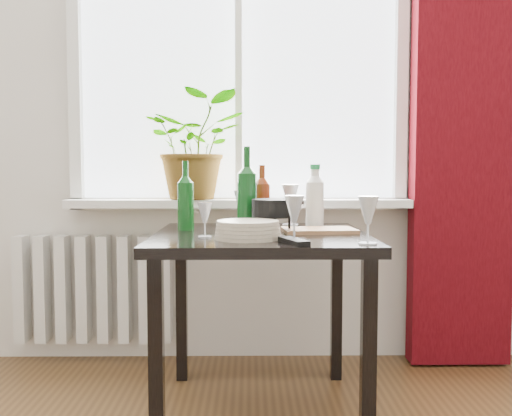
{
  "coord_description": "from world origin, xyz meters",
  "views": [
    {
      "loc": [
        0.06,
        -0.73,
        1.0
      ],
      "look_at": [
        0.08,
        1.55,
        0.84
      ],
      "focal_mm": 40.0,
      "sensor_mm": 36.0,
      "label": 1
    }
  ],
  "objects_px": {
    "cleaning_bottle": "(315,196)",
    "wineglass_back_center": "(290,204)",
    "fondue_pot": "(274,216)",
    "wine_bottle_right": "(247,188)",
    "wineglass_far_right": "(368,220)",
    "wineglass_front_right": "(294,218)",
    "radiator": "(94,289)",
    "tv_remote": "(294,241)",
    "wine_bottle_left": "(186,195)",
    "cutting_board": "(319,230)",
    "plate_stack": "(248,230)",
    "table": "(261,256)",
    "wineglass_front_left": "(205,220)",
    "potted_plant": "(196,146)",
    "bottle_amber": "(262,196)",
    "wineglass_back_left": "(241,208)"
  },
  "relations": [
    {
      "from": "cleaning_bottle",
      "to": "wineglass_back_center",
      "type": "relative_size",
      "value": 1.45
    },
    {
      "from": "fondue_pot",
      "to": "wine_bottle_right",
      "type": "bearing_deg",
      "value": 145.0
    },
    {
      "from": "wine_bottle_right",
      "to": "wineglass_far_right",
      "type": "relative_size",
      "value": 2.09
    },
    {
      "from": "cleaning_bottle",
      "to": "wineglass_front_right",
      "type": "xyz_separation_m",
      "value": [
        -0.13,
        -0.5,
        -0.06
      ]
    },
    {
      "from": "radiator",
      "to": "tv_remote",
      "type": "xyz_separation_m",
      "value": [
        0.96,
        -0.96,
        0.37
      ]
    },
    {
      "from": "wineglass_front_right",
      "to": "tv_remote",
      "type": "height_order",
      "value": "wineglass_front_right"
    },
    {
      "from": "radiator",
      "to": "fondue_pot",
      "type": "height_order",
      "value": "fondue_pot"
    },
    {
      "from": "radiator",
      "to": "wine_bottle_left",
      "type": "height_order",
      "value": "wine_bottle_left"
    },
    {
      "from": "cleaning_bottle",
      "to": "wineglass_back_center",
      "type": "bearing_deg",
      "value": 143.08
    },
    {
      "from": "fondue_pot",
      "to": "tv_remote",
      "type": "height_order",
      "value": "fondue_pot"
    },
    {
      "from": "wineglass_far_right",
      "to": "cutting_board",
      "type": "relative_size",
      "value": 0.59
    },
    {
      "from": "wine_bottle_right",
      "to": "plate_stack",
      "type": "bearing_deg",
      "value": -89.05
    },
    {
      "from": "wineglass_back_center",
      "to": "plate_stack",
      "type": "xyz_separation_m",
      "value": [
        -0.19,
        -0.5,
        -0.06
      ]
    },
    {
      "from": "wine_bottle_left",
      "to": "wineglass_front_right",
      "type": "xyz_separation_m",
      "value": [
        0.43,
        -0.39,
        -0.06
      ]
    },
    {
      "from": "plate_stack",
      "to": "wine_bottle_right",
      "type": "bearing_deg",
      "value": 90.95
    },
    {
      "from": "table",
      "to": "wine_bottle_right",
      "type": "bearing_deg",
      "value": 120.59
    },
    {
      "from": "wine_bottle_left",
      "to": "wineglass_front_left",
      "type": "distance_m",
      "value": 0.3
    },
    {
      "from": "wine_bottle_left",
      "to": "wineglass_back_center",
      "type": "relative_size",
      "value": 1.52
    },
    {
      "from": "potted_plant",
      "to": "bottle_amber",
      "type": "relative_size",
      "value": 1.9
    },
    {
      "from": "bottle_amber",
      "to": "potted_plant",
      "type": "bearing_deg",
      "value": 128.97
    },
    {
      "from": "wine_bottle_right",
      "to": "bottle_amber",
      "type": "distance_m",
      "value": 0.13
    },
    {
      "from": "bottle_amber",
      "to": "wineglass_front_right",
      "type": "xyz_separation_m",
      "value": [
        0.1,
        -0.47,
        -0.06
      ]
    },
    {
      "from": "radiator",
      "to": "table",
      "type": "xyz_separation_m",
      "value": [
        0.85,
        -0.63,
        0.27
      ]
    },
    {
      "from": "wineglass_back_center",
      "to": "tv_remote",
      "type": "height_order",
      "value": "wineglass_back_center"
    },
    {
      "from": "table",
      "to": "wine_bottle_left",
      "type": "xyz_separation_m",
      "value": [
        -0.32,
        0.13,
        0.24
      ]
    },
    {
      "from": "wineglass_front_right",
      "to": "wineglass_front_left",
      "type": "xyz_separation_m",
      "value": [
        -0.33,
        0.12,
        -0.02
      ]
    },
    {
      "from": "wineglass_back_center",
      "to": "wine_bottle_left",
      "type": "bearing_deg",
      "value": -157.82
    },
    {
      "from": "bottle_amber",
      "to": "wineglass_front_left",
      "type": "xyz_separation_m",
      "value": [
        -0.22,
        -0.35,
        -0.07
      ]
    },
    {
      "from": "wine_bottle_right",
      "to": "plate_stack",
      "type": "height_order",
      "value": "wine_bottle_right"
    },
    {
      "from": "table",
      "to": "fondue_pot",
      "type": "xyz_separation_m",
      "value": [
        0.05,
        -0.01,
        0.16
      ]
    },
    {
      "from": "cutting_board",
      "to": "plate_stack",
      "type": "bearing_deg",
      "value": -142.71
    },
    {
      "from": "wine_bottle_left",
      "to": "plate_stack",
      "type": "distance_m",
      "value": 0.43
    },
    {
      "from": "tv_remote",
      "to": "fondue_pot",
      "type": "bearing_deg",
      "value": 79.67
    },
    {
      "from": "cleaning_bottle",
      "to": "wineglass_back_left",
      "type": "bearing_deg",
      "value": 167.4
    },
    {
      "from": "wineglass_back_center",
      "to": "tv_remote",
      "type": "distance_m",
      "value": 0.65
    },
    {
      "from": "wineglass_far_right",
      "to": "tv_remote",
      "type": "bearing_deg",
      "value": 175.96
    },
    {
      "from": "wine_bottle_right",
      "to": "cutting_board",
      "type": "distance_m",
      "value": 0.35
    },
    {
      "from": "radiator",
      "to": "cutting_board",
      "type": "relative_size",
      "value": 2.74
    },
    {
      "from": "bottle_amber",
      "to": "radiator",
      "type": "bearing_deg",
      "value": 153.48
    },
    {
      "from": "table",
      "to": "potted_plant",
      "type": "xyz_separation_m",
      "value": [
        -0.31,
        0.6,
        0.47
      ]
    },
    {
      "from": "cutting_board",
      "to": "cleaning_bottle",
      "type": "bearing_deg",
      "value": 88.6
    },
    {
      "from": "potted_plant",
      "to": "wineglass_front_right",
      "type": "height_order",
      "value": "potted_plant"
    },
    {
      "from": "plate_stack",
      "to": "wineglass_front_left",
      "type": "bearing_deg",
      "value": 165.14
    },
    {
      "from": "plate_stack",
      "to": "bottle_amber",
      "type": "bearing_deg",
      "value": 81.1
    },
    {
      "from": "wine_bottle_right",
      "to": "bottle_amber",
      "type": "bearing_deg",
      "value": 58.51
    },
    {
      "from": "wineglass_front_right",
      "to": "wineglass_far_right",
      "type": "height_order",
      "value": "wineglass_far_right"
    },
    {
      "from": "table",
      "to": "tv_remote",
      "type": "height_order",
      "value": "tv_remote"
    },
    {
      "from": "wineglass_back_center",
      "to": "wineglass_back_left",
      "type": "xyz_separation_m",
      "value": [
        -0.23,
        -0.0,
        -0.02
      ]
    },
    {
      "from": "potted_plant",
      "to": "wine_bottle_right",
      "type": "bearing_deg",
      "value": -63.01
    },
    {
      "from": "plate_stack",
      "to": "radiator",
      "type": "bearing_deg",
      "value": 134.33
    }
  ]
}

